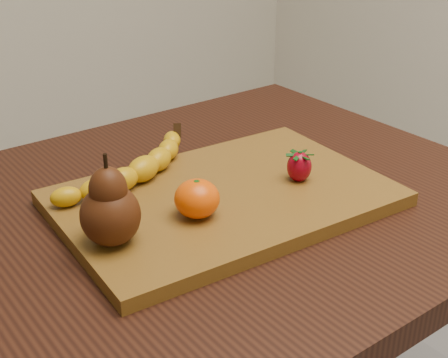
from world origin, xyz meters
TOP-DOWN VIEW (x-y plane):
  - table at (0.00, 0.00)m, footprint 1.00×0.70m
  - cutting_board at (0.07, -0.03)m, footprint 0.47×0.33m
  - banana at (0.00, 0.07)m, footprint 0.24×0.14m
  - pear at (-0.11, -0.05)m, footprint 0.08×0.08m
  - mandarin at (0.00, -0.06)m, footprint 0.06×0.06m
  - strawberry at (0.18, -0.06)m, footprint 0.05×0.05m

SIDE VIEW (x-z plane):
  - table at x=0.00m, z-range 0.28..1.04m
  - cutting_board at x=0.07m, z-range 0.76..0.78m
  - banana at x=0.00m, z-range 0.78..0.82m
  - strawberry at x=0.18m, z-range 0.78..0.82m
  - mandarin at x=0.00m, z-range 0.78..0.83m
  - pear at x=-0.11m, z-range 0.78..0.89m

